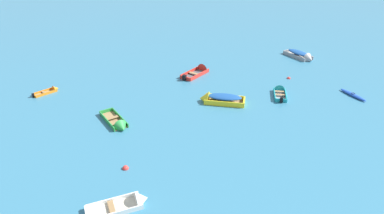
{
  "coord_description": "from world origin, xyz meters",
  "views": [
    {
      "loc": [
        -3.79,
        -6.99,
        15.36
      ],
      "look_at": [
        0.0,
        21.61,
        0.15
      ],
      "focal_mm": 31.58,
      "sensor_mm": 36.0,
      "label": 1
    }
  ],
  "objects_px": {
    "rowboat_orange_back_row_right": "(51,91)",
    "rowboat_grey_foreground_center": "(302,56)",
    "rowboat_turquoise_cluster_outer": "(279,92)",
    "rowboat_red_back_row_left": "(200,71)",
    "kayak_blue_back_row_center": "(353,95)",
    "rowboat_yellow_distant_center": "(217,99)",
    "rowboat_green_far_right": "(119,125)",
    "mooring_buoy_near_foreground": "(126,169)",
    "mooring_buoy_far_field": "(289,79)",
    "rowboat_white_outer_right": "(132,202)"
  },
  "relations": [
    {
      "from": "rowboat_orange_back_row_right",
      "to": "rowboat_grey_foreground_center",
      "type": "relative_size",
      "value": 0.55
    },
    {
      "from": "rowboat_yellow_distant_center",
      "to": "rowboat_turquoise_cluster_outer",
      "type": "height_order",
      "value": "rowboat_yellow_distant_center"
    },
    {
      "from": "rowboat_grey_foreground_center",
      "to": "kayak_blue_back_row_center",
      "type": "relative_size",
      "value": 1.44
    },
    {
      "from": "kayak_blue_back_row_center",
      "to": "mooring_buoy_near_foreground",
      "type": "xyz_separation_m",
      "value": [
        -22.96,
        -9.11,
        -0.15
      ]
    },
    {
      "from": "rowboat_yellow_distant_center",
      "to": "rowboat_orange_back_row_right",
      "type": "bearing_deg",
      "value": 164.4
    },
    {
      "from": "rowboat_orange_back_row_right",
      "to": "mooring_buoy_far_field",
      "type": "distance_m",
      "value": 26.56
    },
    {
      "from": "rowboat_red_back_row_left",
      "to": "rowboat_grey_foreground_center",
      "type": "bearing_deg",
      "value": 12.25
    },
    {
      "from": "rowboat_white_outer_right",
      "to": "kayak_blue_back_row_center",
      "type": "distance_m",
      "value": 25.82
    },
    {
      "from": "rowboat_orange_back_row_right",
      "to": "rowboat_grey_foreground_center",
      "type": "bearing_deg",
      "value": 11.76
    },
    {
      "from": "rowboat_yellow_distant_center",
      "to": "rowboat_green_far_right",
      "type": "height_order",
      "value": "rowboat_yellow_distant_center"
    },
    {
      "from": "rowboat_white_outer_right",
      "to": "mooring_buoy_near_foreground",
      "type": "distance_m",
      "value": 3.75
    },
    {
      "from": "rowboat_grey_foreground_center",
      "to": "rowboat_red_back_row_left",
      "type": "xyz_separation_m",
      "value": [
        -14.34,
        -3.11,
        -0.16
      ]
    },
    {
      "from": "rowboat_grey_foreground_center",
      "to": "mooring_buoy_near_foreground",
      "type": "xyz_separation_m",
      "value": [
        -22.55,
        -20.8,
        -0.36
      ]
    },
    {
      "from": "rowboat_grey_foreground_center",
      "to": "mooring_buoy_near_foreground",
      "type": "distance_m",
      "value": 30.68
    },
    {
      "from": "rowboat_yellow_distant_center",
      "to": "mooring_buoy_near_foreground",
      "type": "xyz_separation_m",
      "value": [
        -8.66,
        -9.58,
        -0.39
      ]
    },
    {
      "from": "rowboat_yellow_distant_center",
      "to": "rowboat_red_back_row_left",
      "type": "distance_m",
      "value": 8.12
    },
    {
      "from": "rowboat_orange_back_row_right",
      "to": "mooring_buoy_near_foreground",
      "type": "relative_size",
      "value": 5.43
    },
    {
      "from": "rowboat_yellow_distant_center",
      "to": "rowboat_white_outer_right",
      "type": "height_order",
      "value": "rowboat_yellow_distant_center"
    },
    {
      "from": "rowboat_white_outer_right",
      "to": "rowboat_grey_foreground_center",
      "type": "distance_m",
      "value": 32.94
    },
    {
      "from": "rowboat_red_back_row_left",
      "to": "kayak_blue_back_row_center",
      "type": "distance_m",
      "value": 17.06
    },
    {
      "from": "kayak_blue_back_row_center",
      "to": "mooring_buoy_near_foreground",
      "type": "height_order",
      "value": "kayak_blue_back_row_center"
    },
    {
      "from": "rowboat_orange_back_row_right",
      "to": "rowboat_green_far_right",
      "type": "bearing_deg",
      "value": -47.5
    },
    {
      "from": "rowboat_turquoise_cluster_outer",
      "to": "rowboat_red_back_row_left",
      "type": "relative_size",
      "value": 0.85
    },
    {
      "from": "rowboat_green_far_right",
      "to": "kayak_blue_back_row_center",
      "type": "relative_size",
      "value": 1.3
    },
    {
      "from": "rowboat_green_far_right",
      "to": "mooring_buoy_near_foreground",
      "type": "distance_m",
      "value": 6.14
    },
    {
      "from": "rowboat_turquoise_cluster_outer",
      "to": "kayak_blue_back_row_center",
      "type": "height_order",
      "value": "rowboat_turquoise_cluster_outer"
    },
    {
      "from": "rowboat_white_outer_right",
      "to": "rowboat_orange_back_row_right",
      "type": "relative_size",
      "value": 1.56
    },
    {
      "from": "rowboat_yellow_distant_center",
      "to": "rowboat_red_back_row_left",
      "type": "xyz_separation_m",
      "value": [
        -0.45,
        8.11,
        -0.19
      ]
    },
    {
      "from": "rowboat_yellow_distant_center",
      "to": "rowboat_grey_foreground_center",
      "type": "height_order",
      "value": "rowboat_yellow_distant_center"
    },
    {
      "from": "rowboat_grey_foreground_center",
      "to": "rowboat_green_far_right",
      "type": "bearing_deg",
      "value": -147.8
    },
    {
      "from": "rowboat_green_far_right",
      "to": "mooring_buoy_near_foreground",
      "type": "height_order",
      "value": "rowboat_green_far_right"
    },
    {
      "from": "rowboat_turquoise_cluster_outer",
      "to": "mooring_buoy_near_foreground",
      "type": "bearing_deg",
      "value": -145.45
    },
    {
      "from": "rowboat_white_outer_right",
      "to": "rowboat_red_back_row_left",
      "type": "bearing_deg",
      "value": 70.29
    },
    {
      "from": "rowboat_white_outer_right",
      "to": "rowboat_grey_foreground_center",
      "type": "xyz_separation_m",
      "value": [
        22.01,
        24.52,
        0.19
      ]
    },
    {
      "from": "mooring_buoy_near_foreground",
      "to": "kayak_blue_back_row_center",
      "type": "bearing_deg",
      "value": 21.64
    },
    {
      "from": "rowboat_red_back_row_left",
      "to": "mooring_buoy_far_field",
      "type": "height_order",
      "value": "rowboat_red_back_row_left"
    },
    {
      "from": "kayak_blue_back_row_center",
      "to": "rowboat_orange_back_row_right",
      "type": "bearing_deg",
      "value": 170.51
    },
    {
      "from": "rowboat_turquoise_cluster_outer",
      "to": "kayak_blue_back_row_center",
      "type": "distance_m",
      "value": 7.51
    },
    {
      "from": "rowboat_yellow_distant_center",
      "to": "rowboat_turquoise_cluster_outer",
      "type": "relative_size",
      "value": 1.38
    },
    {
      "from": "rowboat_green_far_right",
      "to": "mooring_buoy_near_foreground",
      "type": "relative_size",
      "value": 8.98
    },
    {
      "from": "mooring_buoy_near_foreground",
      "to": "rowboat_white_outer_right",
      "type": "bearing_deg",
      "value": -81.69
    },
    {
      "from": "mooring_buoy_near_foreground",
      "to": "rowboat_turquoise_cluster_outer",
      "type": "bearing_deg",
      "value": 34.55
    },
    {
      "from": "rowboat_orange_back_row_right",
      "to": "rowboat_red_back_row_left",
      "type": "relative_size",
      "value": 0.64
    },
    {
      "from": "rowboat_yellow_distant_center",
      "to": "rowboat_red_back_row_left",
      "type": "height_order",
      "value": "rowboat_yellow_distant_center"
    },
    {
      "from": "rowboat_green_far_right",
      "to": "kayak_blue_back_row_center",
      "type": "height_order",
      "value": "rowboat_green_far_right"
    },
    {
      "from": "rowboat_grey_foreground_center",
      "to": "rowboat_red_back_row_left",
      "type": "relative_size",
      "value": 1.17
    },
    {
      "from": "rowboat_yellow_distant_center",
      "to": "rowboat_white_outer_right",
      "type": "relative_size",
      "value": 1.18
    },
    {
      "from": "mooring_buoy_near_foreground",
      "to": "mooring_buoy_far_field",
      "type": "bearing_deg",
      "value": 38.5
    },
    {
      "from": "rowboat_yellow_distant_center",
      "to": "rowboat_orange_back_row_right",
      "type": "relative_size",
      "value": 1.83
    },
    {
      "from": "rowboat_white_outer_right",
      "to": "rowboat_orange_back_row_right",
      "type": "height_order",
      "value": "rowboat_white_outer_right"
    }
  ]
}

